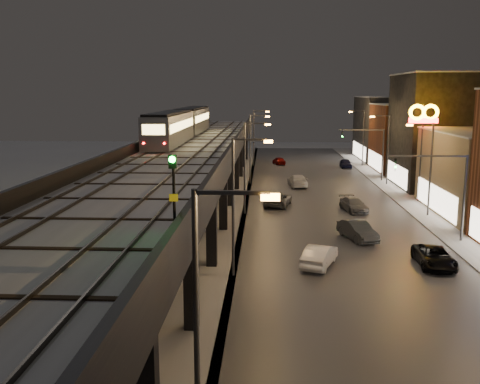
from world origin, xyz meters
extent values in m
plane|color=silver|center=(0.00, 0.00, 0.00)|extent=(220.00, 220.00, 0.00)
cube|color=#46474D|center=(7.50, 35.00, 0.03)|extent=(17.00, 120.00, 0.06)
cube|color=#9FA1A8|center=(17.50, 35.00, 0.07)|extent=(4.00, 120.00, 0.14)
cube|color=#9FA1A8|center=(-6.00, 35.00, 0.03)|extent=(11.00, 120.00, 0.06)
cube|color=black|center=(-6.00, 32.00, 5.80)|extent=(9.00, 100.00, 1.00)
cube|color=black|center=(-6.00, -5.00, 5.15)|extent=(8.00, 0.60, 0.50)
cube|color=black|center=(-9.70, 5.00, 2.65)|extent=(0.70, 0.70, 5.30)
cube|color=black|center=(-2.30, 5.00, 2.65)|extent=(0.70, 0.70, 5.30)
cube|color=black|center=(-6.00, 5.00, 5.15)|extent=(8.00, 0.60, 0.50)
cube|color=black|center=(-9.70, 15.00, 2.65)|extent=(0.70, 0.70, 5.30)
cube|color=black|center=(-2.30, 15.00, 2.65)|extent=(0.70, 0.70, 5.30)
cube|color=black|center=(-6.00, 15.00, 5.15)|extent=(8.00, 0.60, 0.50)
cube|color=black|center=(-9.70, 25.00, 2.65)|extent=(0.70, 0.70, 5.30)
cube|color=black|center=(-2.30, 25.00, 2.65)|extent=(0.70, 0.70, 5.30)
cube|color=black|center=(-6.00, 25.00, 5.15)|extent=(8.00, 0.60, 0.50)
cube|color=black|center=(-9.70, 35.00, 2.65)|extent=(0.70, 0.70, 5.30)
cube|color=black|center=(-2.30, 35.00, 2.65)|extent=(0.70, 0.70, 5.30)
cube|color=black|center=(-6.00, 35.00, 5.15)|extent=(8.00, 0.60, 0.50)
cube|color=black|center=(-9.70, 45.00, 2.65)|extent=(0.70, 0.70, 5.30)
cube|color=black|center=(-2.30, 45.00, 2.65)|extent=(0.70, 0.70, 5.30)
cube|color=black|center=(-6.00, 45.00, 5.15)|extent=(8.00, 0.60, 0.50)
cube|color=black|center=(-9.70, 55.00, 2.65)|extent=(0.70, 0.70, 5.30)
cube|color=black|center=(-2.30, 55.00, 2.65)|extent=(0.70, 0.70, 5.30)
cube|color=black|center=(-6.00, 55.00, 5.15)|extent=(8.00, 0.60, 0.50)
cube|color=black|center=(-9.70, 65.00, 2.65)|extent=(0.70, 0.70, 5.30)
cube|color=black|center=(-2.30, 65.00, 2.65)|extent=(0.70, 0.70, 5.30)
cube|color=black|center=(-6.00, 65.00, 5.15)|extent=(8.00, 0.60, 0.50)
cube|color=black|center=(-9.70, 75.00, 2.65)|extent=(0.70, 0.70, 5.30)
cube|color=black|center=(-2.30, 75.00, 2.65)|extent=(0.70, 0.70, 5.30)
cube|color=black|center=(-6.00, 75.00, 5.15)|extent=(8.00, 0.60, 0.50)
cube|color=#B2B7C1|center=(-6.00, 32.00, 6.38)|extent=(8.40, 100.00, 0.16)
cube|color=#332D28|center=(-9.22, 32.00, 6.54)|extent=(0.08, 98.00, 0.16)
cube|color=#332D28|center=(-7.78, 32.00, 6.54)|extent=(0.08, 98.00, 0.16)
cube|color=#332D28|center=(-4.72, 32.00, 6.54)|extent=(0.08, 98.00, 0.16)
cube|color=#332D28|center=(-3.28, 32.00, 6.54)|extent=(0.08, 98.00, 0.16)
cube|color=black|center=(-6.00, 2.00, 6.49)|extent=(7.80, 0.24, 0.06)
cube|color=black|center=(-6.00, 18.00, 6.49)|extent=(7.80, 0.24, 0.06)
cube|color=black|center=(-6.00, 34.00, 6.49)|extent=(7.80, 0.24, 0.06)
cube|color=black|center=(-6.00, 50.00, 6.49)|extent=(7.80, 0.24, 0.06)
cube|color=black|center=(-6.00, 66.00, 6.49)|extent=(7.80, 0.24, 0.06)
cube|color=black|center=(-1.65, 32.00, 6.85)|extent=(0.30, 100.00, 1.10)
cube|color=black|center=(-10.35, 32.00, 6.85)|extent=(0.30, 100.00, 1.10)
cube|color=#FFECCE|center=(17.95, 32.00, 1.60)|extent=(0.10, 12.00, 2.40)
cube|color=black|center=(24.00, 48.00, 7.00)|extent=(12.00, 13.00, 14.00)
cube|color=#FFECCE|center=(17.95, 48.00, 1.60)|extent=(0.10, 10.40, 2.40)
cube|color=#B2B7C1|center=(24.00, 48.00, 14.08)|extent=(12.20, 13.20, 0.16)
cube|color=brown|center=(24.00, 62.00, 5.00)|extent=(12.00, 12.00, 10.00)
cube|color=#FFECCE|center=(17.95, 62.00, 1.60)|extent=(0.10, 9.60, 2.40)
cube|color=#B2B7C1|center=(24.00, 62.00, 10.08)|extent=(12.20, 12.20, 0.16)
cube|color=#262626|center=(24.00, 76.00, 5.50)|extent=(12.00, 16.00, 11.00)
cube|color=#FFECCE|center=(17.95, 76.00, 1.60)|extent=(0.10, 12.80, 2.40)
cube|color=#B2B7C1|center=(24.00, 76.00, 11.08)|extent=(12.20, 16.20, 0.16)
cylinder|color=#38383A|center=(-0.70, -5.00, 4.50)|extent=(0.18, 0.18, 9.00)
cube|color=#38383A|center=(0.40, -5.00, 8.90)|extent=(2.20, 0.12, 0.12)
cube|color=orange|center=(1.50, -5.00, 8.78)|extent=(0.55, 0.28, 0.18)
cylinder|color=#38383A|center=(-0.70, 13.00, 4.50)|extent=(0.18, 0.18, 9.00)
cube|color=#38383A|center=(0.40, 13.00, 8.90)|extent=(2.20, 0.12, 0.12)
cube|color=orange|center=(1.50, 13.00, 8.78)|extent=(0.55, 0.28, 0.18)
cylinder|color=#38383A|center=(-0.70, 31.00, 4.50)|extent=(0.18, 0.18, 9.00)
cube|color=#38383A|center=(0.40, 31.00, 8.90)|extent=(2.20, 0.12, 0.12)
cube|color=orange|center=(1.50, 31.00, 8.78)|extent=(0.55, 0.28, 0.18)
cylinder|color=#38383A|center=(17.00, 31.00, 4.50)|extent=(0.18, 0.18, 9.00)
cube|color=#38383A|center=(15.90, 31.00, 8.90)|extent=(2.20, 0.12, 0.12)
cube|color=orange|center=(14.80, 31.00, 8.78)|extent=(0.55, 0.28, 0.18)
cylinder|color=#38383A|center=(-0.70, 49.00, 4.50)|extent=(0.18, 0.18, 9.00)
cube|color=#38383A|center=(0.40, 49.00, 8.90)|extent=(2.20, 0.12, 0.12)
cube|color=orange|center=(1.50, 49.00, 8.78)|extent=(0.55, 0.28, 0.18)
cylinder|color=#38383A|center=(17.00, 49.00, 4.50)|extent=(0.18, 0.18, 9.00)
cube|color=#38383A|center=(15.90, 49.00, 8.90)|extent=(2.20, 0.12, 0.12)
cube|color=orange|center=(14.80, 49.00, 8.78)|extent=(0.55, 0.28, 0.18)
cylinder|color=#38383A|center=(-0.70, 67.00, 4.50)|extent=(0.18, 0.18, 9.00)
cube|color=#38383A|center=(0.40, 67.00, 8.90)|extent=(2.20, 0.12, 0.12)
cube|color=orange|center=(1.50, 67.00, 8.78)|extent=(0.55, 0.28, 0.18)
cylinder|color=#38383A|center=(17.00, 67.00, 4.50)|extent=(0.18, 0.18, 9.00)
cube|color=#38383A|center=(15.90, 67.00, 8.90)|extent=(2.20, 0.12, 0.12)
cube|color=orange|center=(14.80, 67.00, 8.78)|extent=(0.55, 0.28, 0.18)
cylinder|color=#38383A|center=(17.00, 22.00, 3.50)|extent=(0.20, 0.20, 7.00)
cube|color=#38383A|center=(14.00, 22.00, 6.90)|extent=(6.00, 0.12, 0.12)
imported|color=black|center=(11.50, 22.00, 6.40)|extent=(0.20, 0.16, 1.00)
sphere|color=#0CFF26|center=(11.50, 21.85, 6.15)|extent=(0.18, 0.18, 0.18)
cylinder|color=#38383A|center=(17.00, 52.00, 3.50)|extent=(0.20, 0.20, 7.00)
cube|color=#38383A|center=(14.00, 52.00, 6.90)|extent=(6.00, 0.12, 0.12)
imported|color=black|center=(11.50, 52.00, 6.40)|extent=(0.20, 0.16, 1.00)
sphere|color=#0CFF26|center=(11.50, 51.85, 6.15)|extent=(0.18, 0.18, 0.18)
cube|color=gray|center=(-8.50, 34.36, 8.13)|extent=(2.66, 16.03, 3.02)
cube|color=black|center=(-8.50, 34.36, 9.76)|extent=(2.38, 15.57, 0.23)
cube|color=#FFD976|center=(-9.84, 34.36, 8.54)|extent=(0.05, 14.66, 0.82)
cube|color=#FFD976|center=(-7.16, 34.36, 8.54)|extent=(0.05, 14.66, 0.82)
cube|color=gray|center=(-8.50, 51.53, 8.13)|extent=(2.66, 16.03, 3.02)
cube|color=black|center=(-8.50, 51.53, 9.76)|extent=(2.38, 15.57, 0.23)
cube|color=#FFD976|center=(-9.84, 51.53, 8.54)|extent=(0.05, 14.66, 0.82)
cube|color=#FFD976|center=(-7.16, 51.53, 8.54)|extent=(0.05, 14.66, 0.82)
cube|color=#FFD976|center=(-8.50, 26.33, 8.59)|extent=(2.02, 0.05, 0.92)
sphere|color=#FF0C0C|center=(-9.42, 26.31, 7.40)|extent=(0.18, 0.18, 0.18)
sphere|color=#FF0C0C|center=(-7.58, 26.31, 7.40)|extent=(0.18, 0.18, 0.18)
cylinder|color=black|center=(-2.10, -0.42, 8.04)|extent=(0.11, 0.11, 2.84)
cube|color=black|center=(-2.10, -0.54, 9.22)|extent=(0.30, 0.17, 0.52)
sphere|color=#0CFF26|center=(-2.10, -0.66, 9.32)|extent=(0.25, 0.25, 0.25)
cube|color=#FFF91E|center=(-2.10, -0.52, 7.85)|extent=(0.33, 0.04, 0.28)
imported|color=silver|center=(5.08, 15.21, 0.75)|extent=(3.02, 4.81, 1.50)
imported|color=#505051|center=(2.68, 35.11, 0.69)|extent=(3.27, 5.35, 1.39)
imported|color=white|center=(5.37, 46.96, 0.76)|extent=(2.54, 5.38, 1.52)
imported|color=#6A0704|center=(3.50, 68.15, 0.63)|extent=(2.36, 3.98, 1.27)
imported|color=#35393F|center=(8.80, 22.13, 0.76)|extent=(2.95, 4.87, 1.52)
imported|color=black|center=(12.92, 15.54, 0.68)|extent=(2.41, 4.95, 1.35)
imported|color=slate|center=(10.19, 32.78, 0.66)|extent=(2.76, 4.86, 1.33)
imported|color=black|center=(14.02, 64.91, 0.69)|extent=(1.69, 4.08, 1.38)
cylinder|color=#38383A|center=(18.00, 37.82, 4.27)|extent=(0.24, 0.24, 8.54)
cube|color=#FF0C0C|center=(18.00, 37.82, 8.87)|extent=(2.99, 0.25, 0.53)
torus|color=#F4B206|center=(17.31, 37.82, 9.72)|extent=(1.75, 0.43, 1.73)
torus|color=#F4B206|center=(18.69, 37.82, 9.72)|extent=(1.75, 0.43, 1.73)
camera|label=1|loc=(1.37, -20.11, 11.73)|focal=40.00mm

